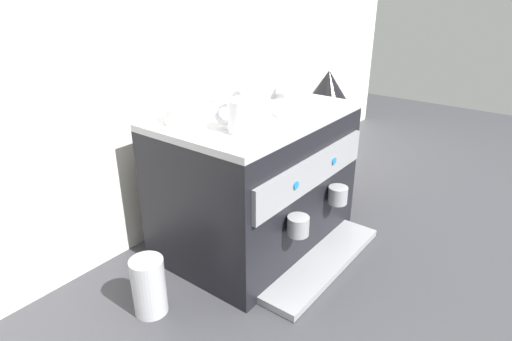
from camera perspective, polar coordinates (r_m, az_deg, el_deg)
name	(u,v)px	position (r m, az deg, el deg)	size (l,w,h in m)	color
ground_plane	(256,238)	(1.37, 0.00, -8.93)	(4.00, 4.00, 0.00)	#38383D
tiled_backsplash_wall	(180,36)	(1.35, -10.02, 17.10)	(2.80, 0.03, 1.18)	silver
espresso_machine	(257,180)	(1.27, 0.18, -1.32)	(0.56, 0.48, 0.41)	black
ceramic_cup_0	(265,86)	(1.37, 1.21, 11.16)	(0.11, 0.07, 0.07)	white
ceramic_cup_1	(296,89)	(1.33, 5.30, 10.65)	(0.09, 0.10, 0.07)	white
ceramic_cup_2	(231,90)	(1.28, -3.35, 10.55)	(0.10, 0.06, 0.08)	white
ceramic_cup_3	(253,96)	(1.21, -0.34, 9.80)	(0.10, 0.06, 0.08)	white
ceramic_cup_4	(243,116)	(1.03, -1.73, 7.25)	(0.08, 0.12, 0.08)	white
ceramic_bowl_0	(183,115)	(1.12, -9.65, 7.22)	(0.10, 0.10, 0.04)	white
ceramic_bowl_1	(296,109)	(1.18, 5.28, 8.10)	(0.11, 0.11, 0.03)	white
coffee_grinder	(325,131)	(1.65, 9.13, 5.20)	(0.19, 0.19, 0.45)	#939399
milk_pitcher	(149,286)	(1.09, -13.97, -14.62)	(0.08, 0.08, 0.15)	#B7B7BC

